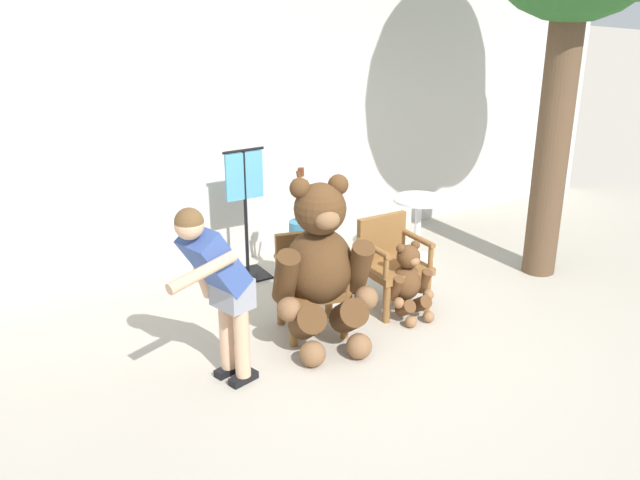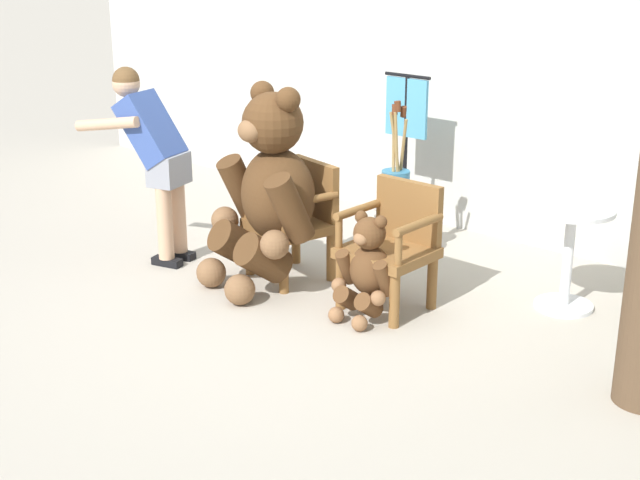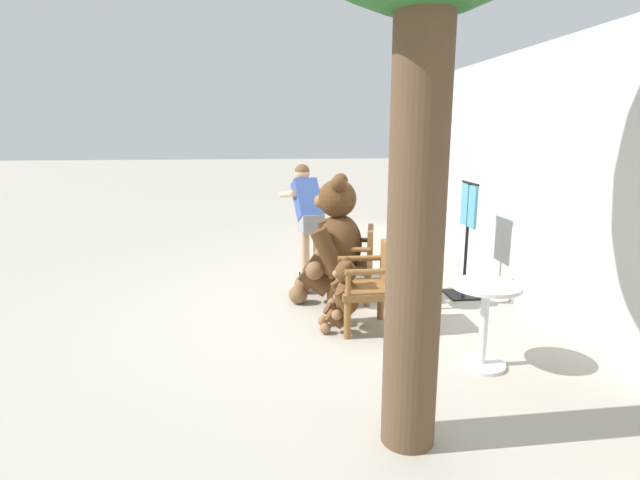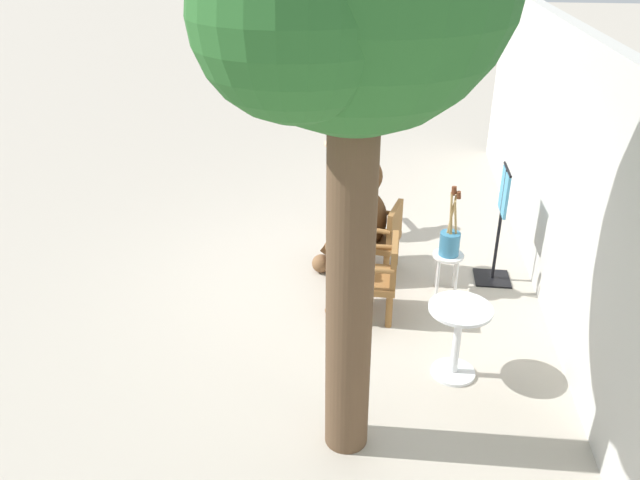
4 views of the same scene
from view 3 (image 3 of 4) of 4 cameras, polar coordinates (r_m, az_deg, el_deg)
ground_plane at (r=5.45m, az=-0.92°, el=-8.45°), size 60.00×60.00×0.00m
back_wall at (r=5.86m, az=23.24°, el=6.11°), size 10.00×0.16×2.80m
wooden_chair_left at (r=5.80m, az=4.06°, el=-2.42°), size 0.66×0.63×0.86m
wooden_chair_right at (r=4.96m, az=5.92°, el=-5.02°), size 0.57×0.53×0.86m
teddy_bear_large at (r=5.73m, az=1.51°, el=0.05°), size 0.91×0.91×1.46m
teddy_bear_small at (r=4.95m, az=2.68°, el=-6.30°), size 0.44×0.41×0.73m
person_visitor at (r=6.67m, az=-1.42°, el=3.41°), size 0.77×0.62×1.50m
white_stool at (r=5.70m, az=12.23°, el=-4.05°), size 0.34×0.34×0.46m
brush_bucket at (r=5.62m, az=12.37°, el=-1.25°), size 0.22×0.22×0.80m
round_side_table at (r=4.38m, az=18.28°, el=-8.21°), size 0.56×0.56×0.72m
clothing_display_stand at (r=6.10m, az=16.44°, el=0.34°), size 0.44×0.40×1.36m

